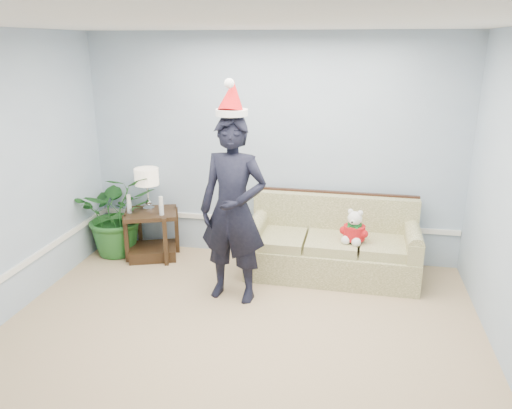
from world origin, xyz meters
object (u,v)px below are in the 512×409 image
object	(u,v)px
table_lamp	(147,178)
man	(233,211)
sofa	(332,247)
houseplant	(118,213)
teddy_bear	(354,231)
side_table	(152,239)

from	to	relation	value
table_lamp	man	xyz separation A→B (m)	(1.29, -0.88, -0.04)
sofa	table_lamp	bearing A→B (deg)	178.49
table_lamp	houseplant	world-z (taller)	table_lamp
teddy_bear	side_table	bearing A→B (deg)	-167.23
side_table	table_lamp	bearing A→B (deg)	124.11
man	sofa	bearing A→B (deg)	46.13
side_table	table_lamp	size ratio (longest dim) A/B	1.46
table_lamp	houseplant	distance (m)	0.62
side_table	teddy_bear	distance (m)	2.49
table_lamp	teddy_bear	distance (m)	2.55
houseplant	table_lamp	bearing A→B (deg)	4.57
man	teddy_bear	bearing A→B (deg)	33.93
man	teddy_bear	distance (m)	1.40
sofa	side_table	size ratio (longest dim) A/B	2.54
man	teddy_bear	xyz separation A→B (m)	(1.21, 0.60, -0.35)
table_lamp	teddy_bear	world-z (taller)	table_lamp
sofa	table_lamp	distance (m)	2.37
side_table	teddy_bear	bearing A→B (deg)	-4.83
houseplant	teddy_bear	world-z (taller)	houseplant
man	teddy_bear	size ratio (longest dim) A/B	5.00
table_lamp	man	world-z (taller)	man
side_table	table_lamp	xyz separation A→B (m)	(-0.05, 0.08, 0.76)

